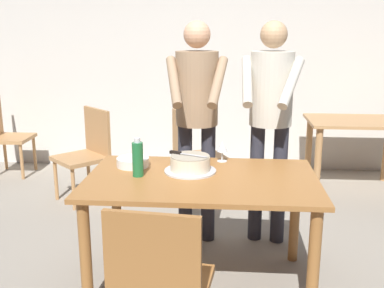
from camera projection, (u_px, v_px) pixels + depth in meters
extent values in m
plane|color=gray|center=(201.00, 283.00, 3.09)|extent=(14.00, 14.00, 0.00)
cube|color=silver|center=(216.00, 56.00, 5.41)|extent=(10.00, 0.12, 2.70)
cube|color=#9E6633|center=(202.00, 179.00, 2.91)|extent=(1.46, 0.91, 0.03)
cylinder|color=#9E6633|center=(86.00, 258.00, 2.69)|extent=(0.07, 0.07, 0.72)
cylinder|color=#9E6633|center=(313.00, 267.00, 2.59)|extent=(0.07, 0.07, 0.72)
cylinder|color=#9E6633|center=(116.00, 209.00, 3.42)|extent=(0.07, 0.07, 0.72)
cylinder|color=#9E6633|center=(295.00, 214.00, 3.32)|extent=(0.07, 0.07, 0.72)
cylinder|color=silver|center=(190.00, 171.00, 3.01)|extent=(0.34, 0.34, 0.01)
cylinder|color=beige|center=(190.00, 163.00, 3.00)|extent=(0.26, 0.26, 0.09)
cylinder|color=#A49984|center=(190.00, 156.00, 2.99)|extent=(0.25, 0.25, 0.01)
cube|color=silver|center=(193.00, 155.00, 2.98)|extent=(0.19, 0.10, 0.00)
cube|color=black|center=(176.00, 153.00, 3.04)|extent=(0.08, 0.05, 0.02)
cylinder|color=white|center=(133.00, 165.00, 3.13)|extent=(0.22, 0.22, 0.01)
cylinder|color=white|center=(133.00, 164.00, 3.13)|extent=(0.22, 0.22, 0.01)
cylinder|color=white|center=(133.00, 163.00, 3.13)|extent=(0.22, 0.22, 0.01)
cylinder|color=white|center=(133.00, 161.00, 3.13)|extent=(0.22, 0.22, 0.01)
cylinder|color=white|center=(133.00, 160.00, 3.12)|extent=(0.22, 0.22, 0.01)
cylinder|color=white|center=(133.00, 158.00, 3.12)|extent=(0.22, 0.22, 0.01)
cylinder|color=silver|center=(222.00, 161.00, 3.25)|extent=(0.07, 0.07, 0.00)
cylinder|color=silver|center=(222.00, 156.00, 3.24)|extent=(0.01, 0.01, 0.07)
cone|color=silver|center=(222.00, 146.00, 3.22)|extent=(0.08, 0.08, 0.07)
cylinder|color=#1E6B38|center=(138.00, 159.00, 2.90)|extent=(0.07, 0.07, 0.22)
cylinder|color=silver|center=(137.00, 140.00, 2.87)|extent=(0.04, 0.04, 0.03)
cylinder|color=#2D2D38|center=(208.00, 183.00, 3.63)|extent=(0.11, 0.11, 0.95)
cylinder|color=#2D2D38|center=(185.00, 183.00, 3.64)|extent=(0.11, 0.11, 0.95)
cylinder|color=#997A5B|center=(197.00, 88.00, 3.45)|extent=(0.32, 0.32, 0.55)
sphere|color=tan|center=(197.00, 34.00, 3.35)|extent=(0.20, 0.20, 0.20)
cylinder|color=#997A5B|center=(218.00, 82.00, 3.25)|extent=(0.14, 0.42, 0.34)
cylinder|color=#997A5B|center=(174.00, 81.00, 3.26)|extent=(0.17, 0.42, 0.34)
cylinder|color=#2D2D38|center=(279.00, 185.00, 3.59)|extent=(0.11, 0.11, 0.95)
cylinder|color=#2D2D38|center=(256.00, 183.00, 3.64)|extent=(0.11, 0.11, 0.95)
cylinder|color=beige|center=(272.00, 89.00, 3.43)|extent=(0.32, 0.32, 0.55)
sphere|color=tan|center=(274.00, 34.00, 3.34)|extent=(0.20, 0.20, 0.20)
cylinder|color=beige|center=(291.00, 82.00, 3.20)|extent=(0.23, 0.41, 0.34)
cylinder|color=beige|center=(247.00, 81.00, 3.29)|extent=(0.07, 0.42, 0.34)
cube|color=#9E6633|center=(164.00, 286.00, 2.27)|extent=(0.49, 0.49, 0.04)
cube|color=#9E6633|center=(152.00, 261.00, 2.01)|extent=(0.44, 0.08, 0.45)
cube|color=tan|center=(357.00, 121.00, 4.77)|extent=(1.00, 0.70, 0.03)
cylinder|color=tan|center=(318.00, 162.00, 4.63)|extent=(0.07, 0.07, 0.71)
cylinder|color=tan|center=(309.00, 148.00, 5.16)|extent=(0.07, 0.07, 0.71)
cube|color=tan|center=(80.00, 158.00, 4.48)|extent=(0.62, 0.62, 0.04)
cylinder|color=tan|center=(74.00, 189.00, 4.29)|extent=(0.04, 0.04, 0.41)
cylinder|color=tan|center=(56.00, 180.00, 4.55)|extent=(0.04, 0.04, 0.41)
cylinder|color=tan|center=(107.00, 181.00, 4.52)|extent=(0.04, 0.04, 0.41)
cylinder|color=tan|center=(89.00, 172.00, 4.79)|extent=(0.04, 0.04, 0.41)
cube|color=tan|center=(97.00, 131.00, 4.55)|extent=(0.34, 0.33, 0.45)
cube|color=tan|center=(11.00, 138.00, 5.30)|extent=(0.45, 0.45, 0.04)
cylinder|color=tan|center=(35.00, 153.00, 5.52)|extent=(0.04, 0.04, 0.41)
cylinder|color=tan|center=(22.00, 162.00, 5.17)|extent=(0.04, 0.04, 0.41)
cylinder|color=tan|center=(5.00, 153.00, 5.54)|extent=(0.04, 0.04, 0.41)
cube|color=tan|center=(201.00, 158.00, 4.50)|extent=(0.59, 0.59, 0.04)
cylinder|color=tan|center=(210.00, 172.00, 4.79)|extent=(0.04, 0.04, 0.41)
cylinder|color=tan|center=(226.00, 183.00, 4.46)|extent=(0.04, 0.04, 0.41)
cylinder|color=tan|center=(178.00, 176.00, 4.66)|extent=(0.04, 0.04, 0.41)
cylinder|color=tan|center=(191.00, 188.00, 4.33)|extent=(0.04, 0.04, 0.41)
cube|color=tan|center=(182.00, 135.00, 4.37)|extent=(0.22, 0.41, 0.45)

